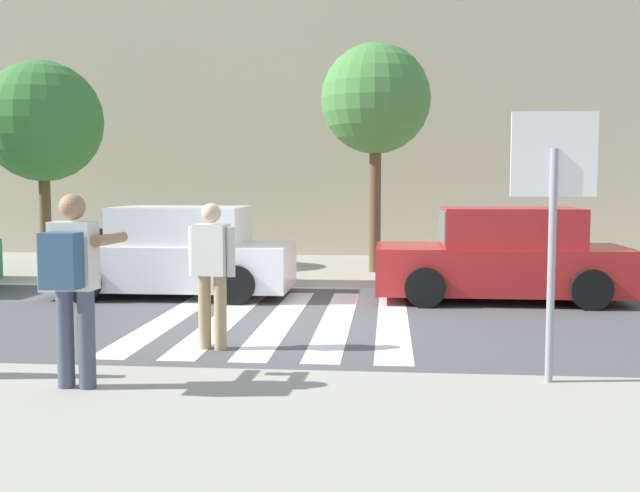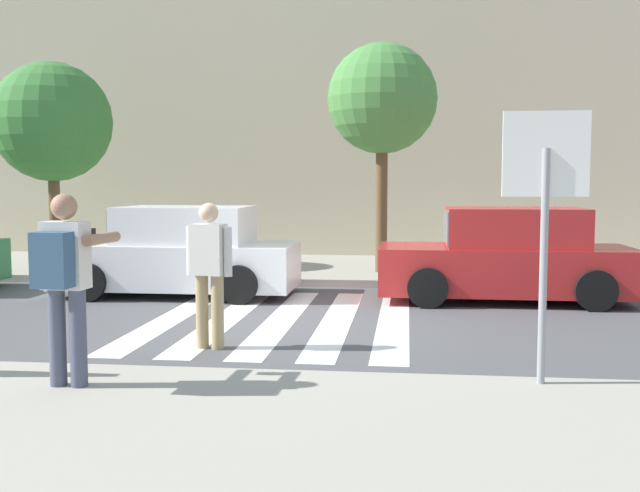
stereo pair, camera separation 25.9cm
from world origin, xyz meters
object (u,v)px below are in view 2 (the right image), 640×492
Objects in this scene: stop_sign at (545,187)px; pedestrian_crossing at (209,267)px; photographer_with_backpack at (64,273)px; street_tree_center at (382,100)px; parked_car_red at (507,258)px; street_tree_west at (52,123)px; parked_car_white at (180,254)px.

stop_sign reaches higher than pedestrian_crossing.
street_tree_center is (2.48, 9.01, 2.45)m from photographer_with_backpack.
street_tree_center is at bearing 74.64° from photographer_with_backpack.
photographer_with_backpack is at bearing -107.15° from pedestrian_crossing.
parked_car_red is 4.50m from street_tree_center.
street_tree_center is (7.01, -0.03, 0.38)m from street_tree_west.
stop_sign is 0.56× the size of street_tree_west.
photographer_with_backpack is 0.42× the size of parked_car_white.
pedestrian_crossing is 0.42× the size of parked_car_white.
street_tree_center reaches higher than pedestrian_crossing.
stop_sign reaches higher than parked_car_white.
street_tree_west is 0.95× the size of street_tree_center.
parked_car_red is at bearing -16.46° from street_tree_west.
photographer_with_backpack is 6.41m from parked_car_white.
street_tree_center is (-2.17, 2.68, 2.89)m from parked_car_red.
street_tree_center reaches higher than street_tree_west.
street_tree_west is at bearing 116.64° from photographer_with_backpack.
parked_car_white is 1.00× the size of parked_car_red.
parked_car_white and parked_car_red have the same top height.
stop_sign reaches higher than photographer_with_backpack.
stop_sign is 12.22m from street_tree_west.
stop_sign is 0.60× the size of parked_car_white.
photographer_with_backpack is 0.39× the size of street_tree_west.
street_tree_center reaches higher than parked_car_red.
street_tree_center reaches higher than stop_sign.
parked_car_red is at bearing 53.71° from photographer_with_backpack.
photographer_with_backpack reaches higher than pedestrian_crossing.
pedestrian_crossing is 7.46m from street_tree_center.
parked_car_white is 0.89× the size of street_tree_center.
stop_sign is 5.84m from parked_car_red.
parked_car_white is at bearing 132.09° from stop_sign.
photographer_with_backpack is 0.37× the size of street_tree_center.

